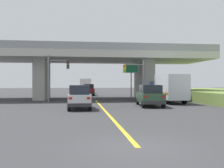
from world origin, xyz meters
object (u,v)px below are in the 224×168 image
at_px(suv_lead, 80,97).
at_px(box_truck, 169,88).
at_px(sedan_oncoming, 89,90).
at_px(traffic_signal_farside, 55,72).
at_px(traffic_signal_nearside, 136,75).
at_px(highway_sign, 131,72).
at_px(suv_crossing, 150,96).
at_px(semi_truck_distant, 85,86).

bearing_deg(suv_lead, box_truck, 30.82).
relative_size(sedan_oncoming, traffic_signal_farside, 0.87).
distance_m(traffic_signal_nearside, highway_sign, 3.31).
relative_size(suv_crossing, traffic_signal_nearside, 0.98).
distance_m(box_truck, highway_sign, 6.97).
bearing_deg(traffic_signal_farside, box_truck, -11.55).
bearing_deg(suv_lead, traffic_signal_nearside, 51.68).
relative_size(suv_lead, highway_sign, 0.86).
bearing_deg(semi_truck_distant, highway_sign, -75.38).
distance_m(sedan_oncoming, semi_truck_distant, 10.44).
bearing_deg(suv_lead, highway_sign, 60.04).
height_order(suv_lead, semi_truck_distant, semi_truck_distant).
relative_size(traffic_signal_farside, semi_truck_distant, 0.82).
distance_m(traffic_signal_nearside, traffic_signal_farside, 9.53).
bearing_deg(box_truck, suv_lead, -149.18).
relative_size(traffic_signal_nearside, traffic_signal_farside, 0.93).
height_order(traffic_signal_nearside, semi_truck_distant, traffic_signal_nearside).
height_order(sedan_oncoming, traffic_signal_nearside, traffic_signal_nearside).
relative_size(suv_lead, semi_truck_distant, 0.64).
bearing_deg(suv_crossing, highway_sign, 93.52).
distance_m(traffic_signal_farside, semi_truck_distant, 25.42).
bearing_deg(traffic_signal_nearside, sedan_oncoming, 109.78).
relative_size(traffic_signal_nearside, highway_sign, 1.02).
height_order(box_truck, highway_sign, highway_sign).
xyz_separation_m(suv_crossing, box_truck, (3.28, 4.07, 0.61)).
distance_m(suv_lead, suv_crossing, 6.81).
distance_m(suv_lead, semi_truck_distant, 33.54).
bearing_deg(suv_crossing, traffic_signal_nearside, 93.39).
height_order(suv_crossing, highway_sign, highway_sign).
xyz_separation_m(highway_sign, semi_truck_distant, (-5.66, 21.71, -2.07)).
bearing_deg(box_truck, traffic_signal_nearside, 139.55).
xyz_separation_m(suv_crossing, traffic_signal_farside, (-9.35, 6.65, 2.42)).
distance_m(sedan_oncoming, highway_sign, 12.76).
height_order(traffic_signal_nearside, highway_sign, traffic_signal_nearside).
bearing_deg(highway_sign, sedan_oncoming, 115.13).
bearing_deg(semi_truck_distant, suv_crossing, -80.29).
distance_m(suv_lead, traffic_signal_farside, 9.23).
bearing_deg(traffic_signal_farside, suv_lead, -71.76).
height_order(suv_lead, sedan_oncoming, same).
bearing_deg(highway_sign, suv_crossing, -91.35).
distance_m(suv_crossing, traffic_signal_farside, 11.73).
height_order(suv_crossing, sedan_oncoming, same).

